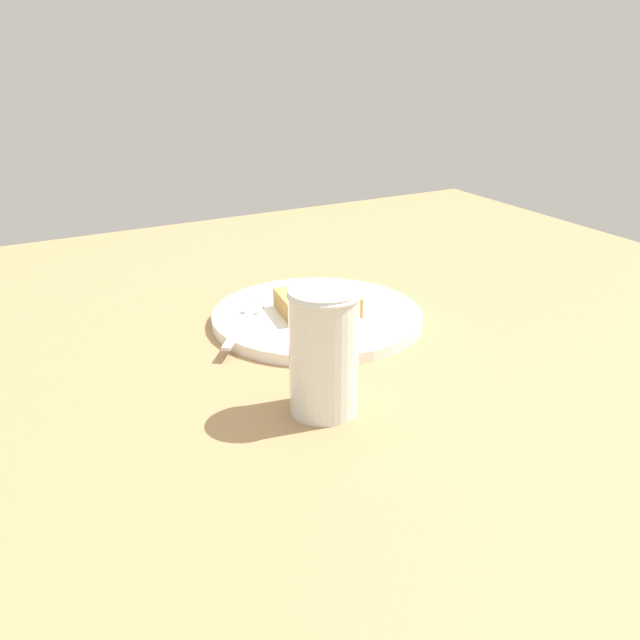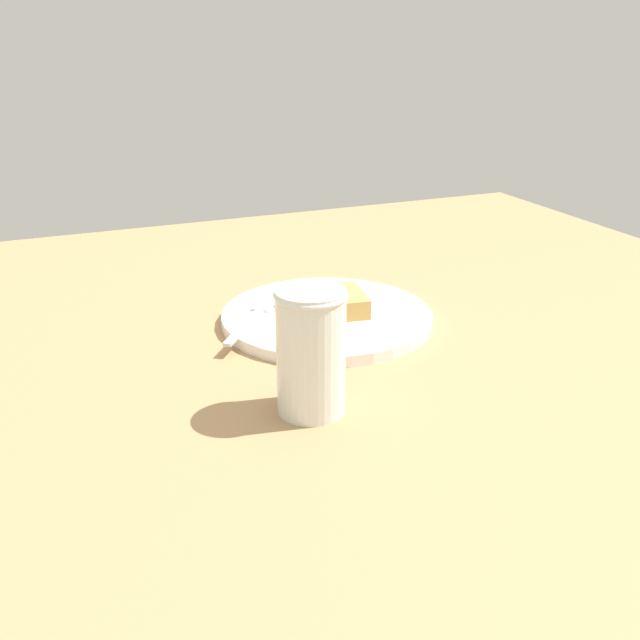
% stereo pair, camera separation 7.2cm
% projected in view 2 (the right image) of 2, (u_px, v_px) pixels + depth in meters
% --- Properties ---
extents(table_surface, '(1.19, 1.19, 0.03)m').
position_uv_depth(table_surface, '(369.00, 360.00, 0.76)').
color(table_surface, '#A17B50').
rests_on(table_surface, ground).
extents(plate, '(0.24, 0.24, 0.01)m').
position_uv_depth(plate, '(327.00, 316.00, 0.83)').
color(plate, white).
rests_on(plate, table_surface).
extents(toast_slice_center, '(0.08, 0.10, 0.02)m').
position_uv_depth(toast_slice_center, '(327.00, 303.00, 0.82)').
color(toast_slice_center, tan).
rests_on(toast_slice_center, plate).
extents(butter_pat_primary, '(0.02, 0.02, 0.02)m').
position_uv_depth(butter_pat_primary, '(330.00, 287.00, 0.81)').
color(butter_pat_primary, '#F3F0C7').
rests_on(butter_pat_primary, toast_slice_center).
extents(fork, '(0.14, 0.11, 0.00)m').
position_uv_depth(fork, '(257.00, 314.00, 0.81)').
color(fork, silver).
rests_on(fork, plate).
extents(syrup_jar, '(0.06, 0.06, 0.11)m').
position_uv_depth(syrup_jar, '(311.00, 355.00, 0.62)').
color(syrup_jar, '#55280D').
rests_on(syrup_jar, table_surface).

